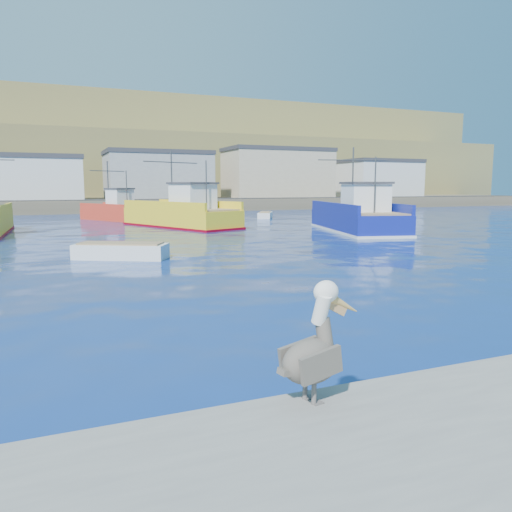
{
  "coord_description": "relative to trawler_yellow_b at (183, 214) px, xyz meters",
  "views": [
    {
      "loc": [
        -5.45,
        -9.18,
        3.48
      ],
      "look_at": [
        0.17,
        4.39,
        1.42
      ],
      "focal_mm": 35.0,
      "sensor_mm": 36.0,
      "label": 1
    }
  ],
  "objects": [
    {
      "name": "skiff_mid",
      "position": [
        -7.47,
        -17.48,
        -0.77
      ],
      "size": [
        4.59,
        3.43,
        0.95
      ],
      "color": "silver",
      "rests_on": "ground"
    },
    {
      "name": "ground",
      "position": [
        -5.12,
        -32.82,
        -1.08
      ],
      "size": [
        260.0,
        260.0,
        0.0
      ],
      "primitive_type": "plane",
      "color": "navy",
      "rests_on": "ground"
    },
    {
      "name": "far_shore",
      "position": [
        -5.11,
        76.38,
        7.9
      ],
      "size": [
        200.0,
        81.0,
        24.0
      ],
      "color": "brown",
      "rests_on": "ground"
    },
    {
      "name": "skiff_far",
      "position": [
        11.36,
        8.33,
        -0.81
      ],
      "size": [
        3.01,
        4.02,
        0.83
      ],
      "color": "silver",
      "rests_on": "ground"
    },
    {
      "name": "trawler_yellow_b",
      "position": [
        0.0,
        0.0,
        0.0
      ],
      "size": [
        8.45,
        12.61,
        6.6
      ],
      "color": "yellow",
      "rests_on": "ground"
    },
    {
      "name": "boat_orange",
      "position": [
        -4.31,
        10.92,
        -0.07
      ],
      "size": [
        6.28,
        8.3,
        6.02
      ],
      "color": "red",
      "rests_on": "ground"
    },
    {
      "name": "trawler_blue",
      "position": [
        11.49,
        -9.39,
        -0.0
      ],
      "size": [
        6.88,
        12.53,
        6.59
      ],
      "color": "navy",
      "rests_on": "ground"
    },
    {
      "name": "dock_bollards",
      "position": [
        -4.52,
        -36.22,
        -0.43
      ],
      "size": [
        36.2,
        0.2,
        0.3
      ],
      "color": "#4C4C4C",
      "rests_on": "dock"
    },
    {
      "name": "pelican",
      "position": [
        -7.27,
        -36.17,
        0.15
      ],
      "size": [
        1.38,
        0.69,
        1.7
      ],
      "color": "#595451",
      "rests_on": "dock"
    }
  ]
}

